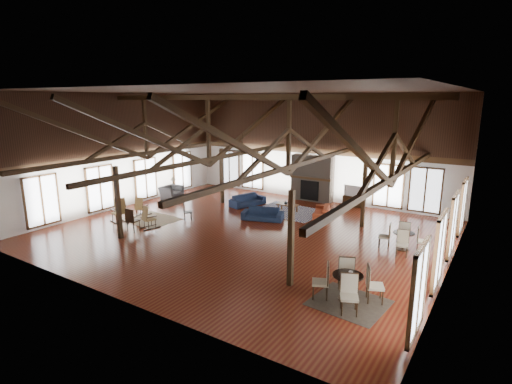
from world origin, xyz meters
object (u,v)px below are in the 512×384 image
Objects in this scene: coffee_table at (288,205)px; cafe_table_near at (348,282)px; sofa_navy_front at (263,214)px; sofa_navy_left at (248,200)px; armchair at (171,193)px; tv_console at (354,201)px; cafe_table_far at (403,238)px; sofa_orange at (321,211)px.

cafe_table_near is (5.85, -7.25, 0.18)m from coffee_table.
sofa_navy_front is 0.98× the size of sofa_navy_left.
tv_console is (9.47, 4.20, -0.10)m from armchair.
sofa_navy_left is at bearing 139.06° from cafe_table_near.
cafe_table_far reaches higher than armchair.
cafe_table_far is at bearing -97.23° from armchair.
sofa_navy_left is at bearing -77.56° from armchair.
tv_console is at bearing -68.94° from armchair.
sofa_orange is at bearing 6.84° from coffee_table.
sofa_navy_left reaches higher than sofa_navy_front.
armchair is at bearing 175.60° from cafe_table_far.
coffee_table is at bearing -103.22° from sofa_orange.
tv_console is at bearing 108.26° from cafe_table_near.
armchair reaches higher than sofa_navy_left.
tv_console is (2.84, 4.81, -0.01)m from sofa_navy_front.
sofa_orange is at bearing 118.61° from cafe_table_near.
cafe_table_near reaches higher than armchair.
sofa_orange is at bearing 25.98° from sofa_navy_front.
cafe_table_far is (6.62, -0.40, 0.19)m from sofa_navy_front.
tv_console is (-3.36, 10.18, -0.25)m from cafe_table_near.
cafe_table_near is (6.20, -5.36, 0.25)m from sofa_navy_front.
sofa_orange is 1.67× the size of coffee_table.
sofa_orange is at bearing -104.10° from tv_console.
coffee_table is (-1.80, -0.17, 0.09)m from sofa_orange.
sofa_navy_front is 2.81m from sofa_navy_left.
coffee_table is 7.09m from armchair.
sofa_navy_left is at bearing -149.13° from tv_console.
tv_console is (4.96, 2.96, -0.01)m from sofa_navy_left.
sofa_navy_left is 11.01m from cafe_table_near.
tv_console is at bearing 125.95° from cafe_table_far.
sofa_navy_front is 1.05× the size of cafe_table_far.
sofa_navy_front is at bearing 139.14° from cafe_table_near.
armchair reaches higher than sofa_navy_front.
sofa_orange is 0.96× the size of cafe_table_far.
cafe_table_near reaches higher than cafe_table_far.
tv_console is at bearing 50.92° from coffee_table.
sofa_orange is at bearing -69.03° from sofa_navy_left.
armchair is 0.56× the size of cafe_table_near.
sofa_navy_front is at bearing 176.54° from cafe_table_far.
armchair is 0.62× the size of cafe_table_far.
cafe_table_near is at bearing -58.70° from sofa_navy_front.
armchair is (-4.51, -1.23, 0.08)m from sofa_navy_left.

